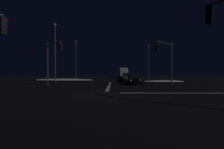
{
  "coord_description": "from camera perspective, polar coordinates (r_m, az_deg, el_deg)",
  "views": [
    {
      "loc": [
        0.84,
        -16.28,
        1.97
      ],
      "look_at": [
        0.32,
        11.81,
        1.46
      ],
      "focal_mm": 28.78,
      "sensor_mm": 36.0,
      "label": 1
    }
  ],
  "objects": [
    {
      "name": "traffic_signal_ne",
      "position": [
        24.71,
        16.63,
        5.94
      ],
      "size": [
        2.99,
        2.99,
        5.95
      ],
      "color": "#4C4C51",
      "rests_on": "ground"
    },
    {
      "name": "snow_bank_left_curb",
      "position": [
        35.27,
        -15.17,
        -1.73
      ],
      "size": [
        11.26,
        1.5,
        0.57
      ],
      "color": "white",
      "rests_on": "ground"
    },
    {
      "name": "sedan_black",
      "position": [
        27.16,
        6.94,
        -1.43
      ],
      "size": [
        2.02,
        4.33,
        1.57
      ],
      "color": "black",
      "rests_on": "ground"
    },
    {
      "name": "streetlamp_right_far",
      "position": [
        46.97,
        11.48,
        4.87
      ],
      "size": [
        0.44,
        0.44,
        8.87
      ],
      "color": "#424247",
      "rests_on": "ground"
    },
    {
      "name": "sedan_gray",
      "position": [
        33.33,
        5.52,
        -0.97
      ],
      "size": [
        2.02,
        4.33,
        1.57
      ],
      "color": "slate",
      "rests_on": "ground"
    },
    {
      "name": "stop_line_north",
      "position": [
        24.58,
        -0.9,
        -3.55
      ],
      "size": [
        0.35,
        14.06,
        0.01
      ],
      "color": "white",
      "rests_on": "ground"
    },
    {
      "name": "centre_line_ns",
      "position": [
        36.15,
        -0.28,
        -2.08
      ],
      "size": [
        22.0,
        0.15,
        0.01
      ],
      "color": "yellow",
      "rests_on": "ground"
    },
    {
      "name": "snow_bank_right_curb",
      "position": [
        31.5,
        16.1,
        -2.17
      ],
      "size": [
        6.78,
        1.5,
        0.46
      ],
      "color": "white",
      "rests_on": "ground"
    },
    {
      "name": "crosswalk_bar_east",
      "position": [
        18.02,
        25.66,
        -5.33
      ],
      "size": [
        14.06,
        0.4,
        0.01
      ],
      "color": "white",
      "rests_on": "ground"
    },
    {
      "name": "sedan_green",
      "position": [
        50.49,
        4.3,
        -0.29
      ],
      "size": [
        2.02,
        4.33,
        1.57
      ],
      "color": "#14512D",
      "rests_on": "ground"
    },
    {
      "name": "sedan_red",
      "position": [
        44.46,
        4.54,
        -0.47
      ],
      "size": [
        2.02,
        4.33,
        1.57
      ],
      "color": "maroon",
      "rests_on": "ground"
    },
    {
      "name": "sedan_silver",
      "position": [
        38.76,
        4.72,
        -0.69
      ],
      "size": [
        2.02,
        4.33,
        1.57
      ],
      "color": "#B7B7BC",
      "rests_on": "ground"
    },
    {
      "name": "streetlamp_left_near",
      "position": [
        31.97,
        -17.62,
        7.72
      ],
      "size": [
        0.44,
        0.44,
        10.02
      ],
      "color": "#424247",
      "rests_on": "ground"
    },
    {
      "name": "ground",
      "position": [
        16.43,
        -1.89,
        -6.02
      ],
      "size": [
        120.0,
        120.0,
        0.1
      ],
      "primitive_type": "cube",
      "color": "black"
    },
    {
      "name": "streetlamp_left_far",
      "position": [
        47.33,
        -11.38,
        5.41
      ],
      "size": [
        0.44,
        0.44,
        9.78
      ],
      "color": "#424247",
      "rests_on": "ground"
    },
    {
      "name": "box_truck",
      "position": [
        58.51,
        3.71,
        0.78
      ],
      "size": [
        2.68,
        8.28,
        3.08
      ],
      "color": "beige",
      "rests_on": "ground"
    },
    {
      "name": "traffic_signal_nw",
      "position": [
        25.25,
        -18.26,
        5.81
      ],
      "size": [
        2.92,
        2.92,
        5.95
      ],
      "color": "#4C4C51",
      "rests_on": "ground"
    }
  ]
}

